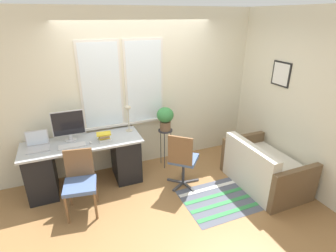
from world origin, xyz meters
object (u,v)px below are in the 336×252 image
monitor (69,125)px  office_chair_swivel (182,159)px  book_stack (104,137)px  potted_plant (165,117)px  plant_stand (165,135)px  mouse (90,142)px  desk_chair_wooden (80,180)px  laptop (38,145)px  desk_lamp (128,113)px  keyboard (72,146)px  couch_loveseat (263,170)px

monitor → office_chair_swivel: (1.56, -0.74, -0.53)m
book_stack → potted_plant: (1.08, 0.16, 0.11)m
plant_stand → mouse: bearing=-172.0°
office_chair_swivel → potted_plant: (-0.01, 0.70, 0.45)m
book_stack → desk_chair_wooden: bearing=-131.5°
office_chair_swivel → laptop: bearing=23.7°
laptop → plant_stand: 2.02m
monitor → office_chair_swivel: size_ratio=0.51×
book_stack → mouse: bearing=-173.9°
monitor → potted_plant: 1.56m
potted_plant → desk_lamp: bearing=175.4°
book_stack → keyboard: bearing=-178.0°
desk_lamp → potted_plant: bearing=-4.6°
book_stack → couch_loveseat: bearing=-23.2°
laptop → office_chair_swivel: (2.02, -0.65, -0.33)m
mouse → desk_lamp: bearing=19.5°
book_stack → desk_lamp: bearing=25.2°
book_stack → plant_stand: size_ratio=0.32×
office_chair_swivel → potted_plant: bearing=-47.8°
monitor → keyboard: 0.33m
office_chair_swivel → potted_plant: 0.83m
laptop → monitor: bearing=12.3°
book_stack → laptop: bearing=173.5°
laptop → mouse: bearing=-10.2°
potted_plant → office_chair_swivel: bearing=-89.2°
book_stack → potted_plant: size_ratio=0.56×
office_chair_swivel → plant_stand: size_ratio=1.33×
monitor → potted_plant: monitor is taller
couch_loveseat → potted_plant: potted_plant is taller
desk_chair_wooden → desk_lamp: bearing=47.6°
laptop → potted_plant: (2.01, 0.05, 0.12)m
mouse → office_chair_swivel: 1.43m
monitor → plant_stand: (1.55, -0.05, -0.42)m
desk_lamp → book_stack: desk_lamp is taller
laptop → mouse: 0.73m
keyboard → monitor: bearing=91.3°
monitor → plant_stand: 1.61m
laptop → mouse: size_ratio=4.67×
desk_lamp → desk_chair_wooden: 1.30m
mouse → book_stack: size_ratio=0.29×
book_stack → desk_chair_wooden: (-0.44, -0.50, -0.36)m
desk_chair_wooden → plant_stand: bearing=32.4°
keyboard → book_stack: 0.48m
laptop → couch_loveseat: laptop is taller
keyboard → plant_stand: bearing=6.5°
monitor → potted_plant: bearing=-1.7°
monitor → keyboard: (0.01, -0.22, -0.24)m
desk_chair_wooden → office_chair_swivel: (1.53, -0.04, 0.02)m
potted_plant → book_stack: bearing=-171.6°
potted_plant → keyboard: bearing=-173.5°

